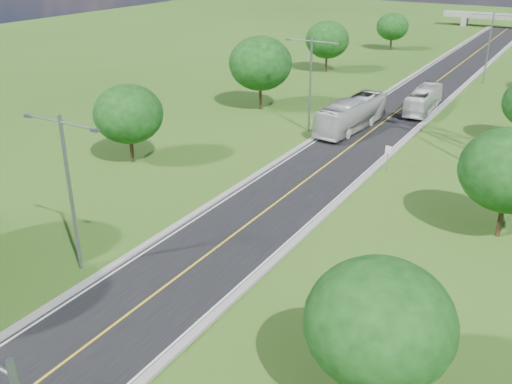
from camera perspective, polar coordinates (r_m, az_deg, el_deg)
ground at (r=74.27m, az=14.60°, el=8.26°), size 260.00×260.00×0.00m
road at (r=79.88m, az=15.89°, el=9.21°), size 8.00×150.00×0.06m
curb_left at (r=81.00m, az=12.98°, el=9.76°), size 0.50×150.00×0.22m
curb_right at (r=78.93m, az=18.88°, el=8.73°), size 0.50×150.00×0.22m
speed_limit_sign at (r=52.20m, az=13.06°, el=3.73°), size 0.55×0.09×2.40m
overpass at (r=151.29m, az=24.03°, el=15.61°), size 30.00×3.00×3.20m
streetlight_near_left at (r=35.56m, az=-18.22°, el=1.02°), size 5.90×0.25×10.00m
streetlight_mid_left at (r=61.21m, az=5.47°, el=11.42°), size 5.90×0.25×10.00m
streetlight_far_right at (r=89.11m, az=22.31°, el=13.72°), size 5.90×0.25×10.00m
tree_lb at (r=53.30m, az=-12.64°, el=7.63°), size 6.30×6.30×7.33m
tree_lc at (r=69.73m, az=0.44°, el=12.74°), size 7.56×7.56×8.79m
tree_ld at (r=91.84m, az=7.15°, el=14.88°), size 6.72×6.72×7.82m
tree_le at (r=113.32m, az=13.49°, el=15.80°), size 5.88×5.88×6.84m
tree_ra at (r=24.53m, az=12.22°, el=-12.67°), size 6.30×6.30×7.33m
tree_rb at (r=41.71m, az=24.05°, el=2.00°), size 6.72×6.72×7.82m
bus_outbound at (r=72.14m, az=16.40°, el=8.82°), size 2.83×10.25×2.83m
bus_inbound at (r=63.20m, az=9.53°, el=7.66°), size 3.84×12.27×3.36m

